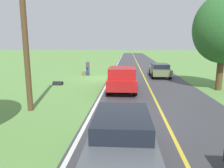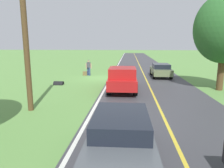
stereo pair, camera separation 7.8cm
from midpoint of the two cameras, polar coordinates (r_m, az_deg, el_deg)
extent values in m
plane|color=#609347|center=(21.54, -3.22, 1.69)|extent=(200.00, 200.00, 0.00)
cube|color=#3D3D42|center=(21.40, 9.29, 1.51)|extent=(7.46, 120.00, 0.00)
cube|color=silver|center=(21.41, -0.22, 1.66)|extent=(0.16, 117.60, 0.00)
cube|color=gold|center=(21.40, 9.29, 1.52)|extent=(0.14, 117.60, 0.00)
cylinder|color=navy|center=(23.10, -6.06, 3.37)|extent=(0.18, 0.18, 0.88)
cylinder|color=navy|center=(23.36, -6.51, 3.45)|extent=(0.18, 0.18, 0.88)
cube|color=#3F3F47|center=(23.15, -6.32, 5.20)|extent=(0.41, 0.28, 0.58)
sphere|color=tan|center=(23.11, -6.35, 6.20)|extent=(0.23, 0.23, 0.23)
sphere|color=#4C564C|center=(23.10, -6.35, 6.39)|extent=(0.20, 0.20, 0.20)
cube|color=#234C2D|center=(23.34, -6.26, 5.32)|extent=(0.33, 0.22, 0.44)
cylinder|color=tan|center=(23.10, -5.69, 4.93)|extent=(0.10, 0.10, 0.58)
cylinder|color=tan|center=(23.18, -6.96, 4.92)|extent=(0.10, 0.10, 0.58)
cube|color=brown|center=(23.27, -7.32, 2.88)|extent=(0.47, 0.22, 0.46)
cube|color=#B21919|center=(15.85, 3.09, 1.10)|extent=(2.06, 5.42, 0.70)
cube|color=#B21919|center=(14.57, 3.03, 3.06)|extent=(1.87, 2.18, 0.72)
cube|color=black|center=(14.56, 3.03, 3.34)|extent=(1.70, 1.32, 0.43)
cube|color=#B21919|center=(16.85, 6.38, 3.61)|extent=(0.14, 3.02, 0.45)
cube|color=#B21919|center=(16.87, -0.03, 3.69)|extent=(0.14, 3.02, 0.45)
cube|color=#B21919|center=(18.34, 3.25, 4.25)|extent=(1.84, 0.12, 0.45)
cylinder|color=black|center=(14.21, 6.58, -1.54)|extent=(0.31, 0.80, 0.80)
cylinder|color=black|center=(14.25, -0.68, -1.44)|extent=(0.31, 0.80, 0.80)
cylinder|color=black|center=(17.45, 6.12, 0.79)|extent=(0.31, 0.80, 0.80)
cylinder|color=black|center=(17.47, 0.21, 0.87)|extent=(0.31, 0.80, 0.80)
cylinder|color=brown|center=(17.62, 27.72, 2.81)|extent=(0.47, 0.47, 2.69)
cube|color=#4C5156|center=(6.36, 2.75, -15.27)|extent=(1.91, 4.43, 0.62)
cube|color=black|center=(6.33, 2.83, -10.08)|extent=(1.66, 2.40, 0.46)
cylinder|color=black|center=(7.80, 9.33, -12.79)|extent=(0.25, 0.66, 0.66)
cylinder|color=black|center=(7.82, -3.40, -12.59)|extent=(0.25, 0.66, 0.66)
cube|color=#66754C|center=(22.69, 13.24, 3.52)|extent=(1.86, 4.41, 0.62)
cube|color=black|center=(22.43, 13.37, 4.82)|extent=(1.63, 2.38, 0.46)
cylinder|color=black|center=(24.00, 10.74, 3.26)|extent=(0.24, 0.66, 0.66)
cylinder|color=black|center=(24.23, 14.72, 3.16)|extent=(0.24, 0.66, 0.66)
cylinder|color=black|center=(21.24, 11.48, 2.26)|extent=(0.24, 0.66, 0.66)
cylinder|color=black|center=(21.50, 15.96, 2.16)|extent=(0.24, 0.66, 0.66)
cylinder|color=brown|center=(11.40, -22.39, 11.45)|extent=(0.28, 0.28, 7.43)
cylinder|color=black|center=(18.48, -14.24, -0.18)|extent=(0.80, 0.60, 0.60)
camera|label=1|loc=(0.04, -89.78, 0.04)|focal=33.42mm
camera|label=2|loc=(0.04, 90.22, -0.04)|focal=33.42mm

